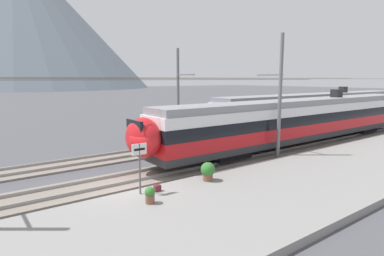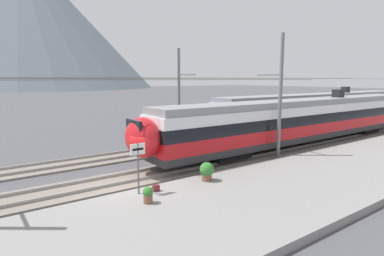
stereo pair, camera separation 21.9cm
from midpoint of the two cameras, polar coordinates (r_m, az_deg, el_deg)
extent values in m
plane|color=#4C4C51|center=(16.47, -11.29, -10.84)|extent=(400.00, 400.00, 0.00)
cube|color=gray|center=(12.58, -1.93, -16.18)|extent=(120.00, 7.45, 0.35)
cube|color=slate|center=(17.66, -13.20, -9.35)|extent=(120.00, 3.00, 0.12)
cube|color=gray|center=(16.99, -12.26, -9.56)|extent=(120.00, 0.07, 0.16)
cube|color=gray|center=(18.25, -14.10, -8.33)|extent=(120.00, 0.07, 0.16)
cube|color=slate|center=(22.33, -18.37, -5.75)|extent=(120.00, 3.00, 0.12)
cube|color=gray|center=(21.63, -17.80, -5.80)|extent=(120.00, 0.07, 0.16)
cube|color=gray|center=(22.97, -18.93, -5.02)|extent=(120.00, 0.07, 0.16)
cube|color=#2D2D30|center=(28.31, 19.97, -1.04)|extent=(29.24, 2.80, 0.45)
cube|color=red|center=(28.21, 20.04, 0.26)|extent=(29.24, 2.80, 0.85)
cube|color=black|center=(28.12, 20.13, 1.87)|extent=(29.24, 2.84, 0.75)
cube|color=white|center=(28.05, 20.20, 3.29)|extent=(29.24, 2.80, 0.65)
cube|color=gray|center=(28.00, 20.26, 4.41)|extent=(28.94, 2.60, 0.45)
cube|color=black|center=(21.61, 6.21, -4.65)|extent=(2.80, 2.24, 0.42)
cube|color=black|center=(36.17, 28.05, -0.22)|extent=(2.80, 2.24, 0.42)
ellipsoid|color=red|center=(17.80, -8.45, -1.71)|extent=(1.80, 2.58, 2.25)
cube|color=black|center=(17.51, -9.93, -0.51)|extent=(0.16, 1.68, 1.19)
cube|color=black|center=(31.71, 24.77, 5.63)|extent=(0.90, 0.70, 0.70)
cube|color=#2D2D30|center=(39.71, 22.27, 1.50)|extent=(31.11, 2.90, 0.45)
cube|color=#1E429E|center=(39.64, 22.32, 2.43)|extent=(31.11, 2.90, 0.85)
cube|color=black|center=(39.57, 22.39, 3.59)|extent=(31.11, 2.94, 0.75)
cube|color=white|center=(39.53, 22.45, 4.60)|extent=(31.11, 2.90, 0.65)
cube|color=gray|center=(39.50, 22.49, 5.39)|extent=(30.81, 2.70, 0.45)
cube|color=black|center=(32.04, 13.04, -0.44)|extent=(2.80, 2.32, 0.42)
cube|color=black|center=(48.19, 28.33, 1.75)|extent=(2.80, 2.32, 0.42)
ellipsoid|color=#1E429E|center=(27.29, 4.20, 1.98)|extent=(1.80, 2.67, 2.25)
cube|color=black|center=(26.92, 3.40, 2.80)|extent=(0.16, 1.74, 1.19)
cube|color=black|center=(43.51, 25.79, 6.19)|extent=(0.90, 0.70, 0.70)
cylinder|color=slate|center=(22.03, 15.72, 5.12)|extent=(0.24, 0.24, 8.42)
cube|color=slate|center=(22.60, 13.98, 9.16)|extent=(0.10, 2.20, 0.10)
cylinder|color=#473823|center=(23.22, 12.15, 8.59)|extent=(48.96, 0.02, 0.02)
cylinder|color=slate|center=(27.54, -2.13, 5.69)|extent=(0.24, 0.24, 8.03)
cube|color=slate|center=(26.62, -0.85, 9.47)|extent=(0.10, 2.44, 0.10)
cylinder|color=#473823|center=(25.75, 0.54, 8.94)|extent=(48.96, 0.02, 0.02)
cylinder|color=#59595B|center=(14.53, -9.14, -7.22)|extent=(0.08, 0.08, 2.31)
cube|color=silver|center=(14.31, -9.23, -3.74)|extent=(0.70, 0.06, 0.50)
cube|color=black|center=(14.28, -9.17, -3.77)|extent=(0.52, 0.01, 0.10)
cube|color=maroon|center=(15.06, -6.03, -10.62)|extent=(0.32, 0.18, 0.29)
torus|color=maroon|center=(14.99, -6.04, -9.92)|extent=(0.16, 0.02, 0.16)
cylinder|color=brown|center=(13.73, -7.38, -12.41)|extent=(0.38, 0.38, 0.37)
sphere|color=#33752D|center=(13.62, -7.41, -11.19)|extent=(0.43, 0.43, 0.43)
sphere|color=#DB5193|center=(13.59, -7.42, -10.80)|extent=(0.24, 0.24, 0.24)
cylinder|color=brown|center=(16.45, 3.03, -8.72)|extent=(0.50, 0.50, 0.38)
sphere|color=#33752D|center=(16.34, 3.04, -7.36)|extent=(0.73, 0.73, 0.73)
sphere|color=#DB5193|center=(16.29, 3.05, -6.81)|extent=(0.40, 0.40, 0.40)
cone|color=slate|center=(230.44, -28.11, 16.93)|extent=(155.66, 155.66, 84.54)
camera|label=1|loc=(0.11, -89.70, 0.05)|focal=29.93mm
camera|label=2|loc=(0.11, 90.30, -0.05)|focal=29.93mm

